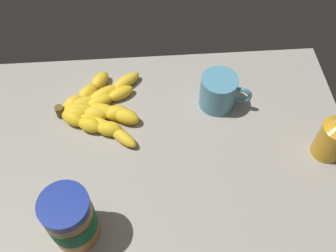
# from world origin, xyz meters

# --- Properties ---
(ground_plane) EXTENTS (0.86, 0.60, 0.04)m
(ground_plane) POSITION_xyz_m (0.00, 0.00, -0.02)
(ground_plane) COLOR gray
(banana_bunch) EXTENTS (0.21, 0.24, 0.04)m
(banana_bunch) POSITION_xyz_m (0.15, -0.12, 0.02)
(banana_bunch) COLOR yellow
(banana_bunch) RESTS_ON ground_plane
(peanut_butter_jar) EXTENTS (0.09, 0.09, 0.14)m
(peanut_butter_jar) POSITION_xyz_m (0.18, 0.17, 0.07)
(peanut_butter_jar) COLOR #B27238
(peanut_butter_jar) RESTS_ON ground_plane
(honey_bottle) EXTENTS (0.07, 0.07, 0.14)m
(honey_bottle) POSITION_xyz_m (-0.36, 0.03, 0.06)
(honey_bottle) COLOR orange
(honey_bottle) RESTS_ON ground_plane
(coffee_mug) EXTENTS (0.12, 0.09, 0.09)m
(coffee_mug) POSITION_xyz_m (-0.14, -0.13, 0.04)
(coffee_mug) COLOR teal
(coffee_mug) RESTS_ON ground_plane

